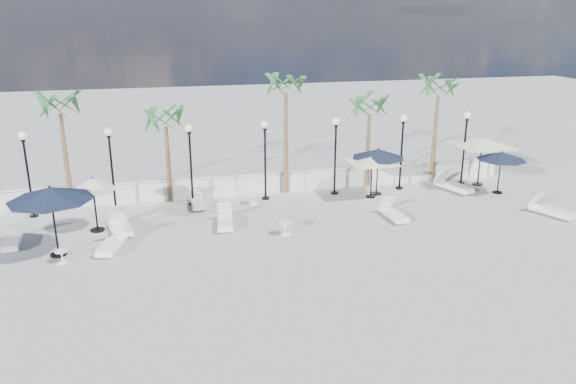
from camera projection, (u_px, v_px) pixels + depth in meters
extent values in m
plane|color=#A0A09B|center=(299.00, 252.00, 21.26)|extent=(100.00, 100.00, 0.00)
cube|color=silver|center=(262.00, 184.00, 28.06)|extent=(26.00, 0.30, 0.90)
cube|color=silver|center=(261.00, 174.00, 27.90)|extent=(26.00, 0.12, 0.08)
cylinder|color=black|center=(34.00, 215.00, 24.93)|extent=(0.36, 0.36, 0.10)
cylinder|color=black|center=(29.00, 179.00, 24.41)|extent=(0.10, 0.10, 3.50)
cylinder|color=black|center=(23.00, 141.00, 23.88)|extent=(0.18, 0.18, 0.10)
sphere|color=white|center=(22.00, 136.00, 23.82)|extent=(0.36, 0.36, 0.36)
cylinder|color=black|center=(116.00, 209.00, 25.71)|extent=(0.36, 0.36, 0.10)
cylinder|color=black|center=(112.00, 174.00, 25.18)|extent=(0.10, 0.10, 3.50)
cylinder|color=black|center=(109.00, 137.00, 24.66)|extent=(0.18, 0.18, 0.10)
sphere|color=white|center=(108.00, 132.00, 24.59)|extent=(0.36, 0.36, 0.36)
cylinder|color=black|center=(193.00, 203.00, 26.48)|extent=(0.36, 0.36, 0.10)
cylinder|color=black|center=(191.00, 169.00, 25.96)|extent=(0.10, 0.10, 3.50)
cylinder|color=black|center=(189.00, 133.00, 25.43)|extent=(0.18, 0.18, 0.10)
sphere|color=white|center=(189.00, 128.00, 25.37)|extent=(0.36, 0.36, 0.36)
cylinder|color=black|center=(266.00, 198.00, 27.26)|extent=(0.36, 0.36, 0.10)
cylinder|color=black|center=(265.00, 164.00, 26.73)|extent=(0.10, 0.10, 3.50)
cylinder|color=black|center=(265.00, 129.00, 26.21)|extent=(0.18, 0.18, 0.10)
sphere|color=white|center=(265.00, 125.00, 26.14)|extent=(0.36, 0.36, 0.36)
cylinder|color=black|center=(334.00, 193.00, 28.03)|extent=(0.36, 0.36, 0.10)
cylinder|color=black|center=(335.00, 160.00, 27.51)|extent=(0.10, 0.10, 3.50)
cylinder|color=black|center=(336.00, 126.00, 26.98)|extent=(0.18, 0.18, 0.10)
sphere|color=white|center=(336.00, 121.00, 26.92)|extent=(0.36, 0.36, 0.36)
cylinder|color=black|center=(399.00, 188.00, 28.81)|extent=(0.36, 0.36, 0.10)
cylinder|color=black|center=(401.00, 156.00, 28.28)|extent=(0.10, 0.10, 3.50)
cylinder|color=black|center=(403.00, 122.00, 27.76)|extent=(0.18, 0.18, 0.10)
sphere|color=white|center=(404.00, 118.00, 27.69)|extent=(0.36, 0.36, 0.36)
cylinder|color=black|center=(461.00, 183.00, 29.58)|extent=(0.36, 0.36, 0.10)
cylinder|color=black|center=(464.00, 152.00, 29.06)|extent=(0.10, 0.10, 3.50)
cylinder|color=black|center=(467.00, 119.00, 28.53)|extent=(0.18, 0.18, 0.10)
sphere|color=white|center=(467.00, 115.00, 28.47)|extent=(0.36, 0.36, 0.36)
cone|color=brown|center=(66.00, 162.00, 25.34)|extent=(0.28, 0.28, 4.40)
cone|color=brown|center=(168.00, 165.00, 26.46)|extent=(0.28, 0.28, 3.60)
cone|color=brown|center=(286.00, 144.00, 27.51)|extent=(0.28, 0.28, 5.00)
cone|color=brown|center=(368.00, 151.00, 28.65)|extent=(0.28, 0.28, 3.80)
cone|color=brown|center=(434.00, 139.00, 29.34)|extent=(0.28, 0.28, 4.60)
cube|color=white|center=(112.00, 246.00, 21.46)|extent=(1.17, 2.08, 0.11)
cube|color=white|center=(109.00, 246.00, 21.17)|extent=(0.95, 1.45, 0.11)
cube|color=white|center=(118.00, 228.00, 22.10)|extent=(0.72, 0.62, 0.62)
cube|color=white|center=(13.00, 242.00, 21.83)|extent=(0.72, 1.79, 0.09)
cube|color=white|center=(11.00, 242.00, 21.58)|extent=(0.64, 1.22, 0.09)
cube|color=white|center=(14.00, 227.00, 22.36)|extent=(0.58, 0.45, 0.55)
cube|color=white|center=(121.00, 228.00, 23.20)|extent=(1.08, 2.21, 0.11)
cube|color=white|center=(122.00, 227.00, 22.92)|extent=(0.91, 1.53, 0.11)
cube|color=white|center=(117.00, 212.00, 23.82)|extent=(0.74, 0.61, 0.66)
cube|color=white|center=(225.00, 223.00, 23.79)|extent=(0.86, 1.99, 0.10)
cube|color=white|center=(225.00, 222.00, 23.51)|extent=(0.75, 1.36, 0.10)
cube|color=white|center=(224.00, 208.00, 24.41)|extent=(0.65, 0.52, 0.60)
cube|color=white|center=(198.00, 203.00, 26.22)|extent=(0.64, 1.85, 0.10)
cube|color=white|center=(198.00, 203.00, 25.96)|extent=(0.59, 1.25, 0.10)
cube|color=white|center=(196.00, 191.00, 26.80)|extent=(0.58, 0.44, 0.58)
cube|color=white|center=(394.00, 215.00, 24.67)|extent=(0.70, 1.87, 0.10)
cube|color=white|center=(396.00, 215.00, 24.41)|extent=(0.63, 1.27, 0.10)
cube|color=white|center=(387.00, 202.00, 25.24)|extent=(0.60, 0.46, 0.58)
cube|color=white|center=(454.00, 187.00, 28.47)|extent=(1.34, 2.23, 0.11)
cube|color=white|center=(458.00, 186.00, 28.20)|extent=(1.08, 1.57, 0.11)
cube|color=white|center=(442.00, 175.00, 29.03)|extent=(0.79, 0.69, 0.66)
cube|color=white|center=(552.00, 212.00, 25.03)|extent=(1.41, 2.05, 0.11)
cube|color=white|center=(558.00, 211.00, 24.79)|extent=(1.11, 1.46, 0.11)
cube|color=white|center=(536.00, 199.00, 25.50)|extent=(0.75, 0.68, 0.61)
cylinder|color=white|center=(63.00, 262.00, 20.39)|extent=(0.37, 0.37, 0.03)
cylinder|color=white|center=(62.00, 257.00, 20.33)|extent=(0.06, 0.06, 0.45)
cylinder|color=white|center=(61.00, 251.00, 20.25)|extent=(0.48, 0.48, 0.03)
cylinder|color=white|center=(254.00, 204.00, 26.50)|extent=(0.42, 0.42, 0.03)
cylinder|color=white|center=(254.00, 199.00, 26.43)|extent=(0.06, 0.06, 0.50)
cylinder|color=white|center=(254.00, 194.00, 26.35)|extent=(0.54, 0.54, 0.03)
cylinder|color=white|center=(286.00, 234.00, 22.93)|extent=(0.43, 0.43, 0.03)
cylinder|color=white|center=(286.00, 229.00, 22.86)|extent=(0.06, 0.06, 0.52)
cylinder|color=white|center=(286.00, 223.00, 22.77)|extent=(0.56, 0.56, 0.03)
cylinder|color=black|center=(59.00, 254.00, 21.01)|extent=(0.60, 0.60, 0.06)
cylinder|color=black|center=(54.00, 223.00, 20.61)|extent=(0.07, 0.07, 2.62)
cone|color=black|center=(50.00, 194.00, 20.27)|extent=(3.10, 3.10, 0.48)
sphere|color=black|center=(49.00, 187.00, 20.18)|extent=(0.09, 0.09, 0.09)
cylinder|color=black|center=(376.00, 193.00, 28.00)|extent=(0.53, 0.53, 0.06)
cylinder|color=black|center=(377.00, 172.00, 27.66)|extent=(0.07, 0.07, 2.25)
cone|color=black|center=(378.00, 153.00, 27.36)|extent=(2.63, 2.63, 0.42)
sphere|color=black|center=(379.00, 149.00, 27.29)|extent=(0.08, 0.08, 0.08)
cylinder|color=black|center=(497.00, 192.00, 28.16)|extent=(0.48, 0.48, 0.05)
cylinder|color=black|center=(499.00, 173.00, 27.85)|extent=(0.06, 0.06, 2.07)
cone|color=black|center=(502.00, 156.00, 27.58)|extent=(2.42, 2.42, 0.39)
sphere|color=black|center=(502.00, 152.00, 27.51)|extent=(0.07, 0.07, 0.07)
cylinder|color=black|center=(477.00, 184.00, 29.49)|extent=(0.56, 0.56, 0.06)
cylinder|color=black|center=(480.00, 162.00, 29.12)|extent=(0.07, 0.07, 2.46)
pyramid|color=beige|center=(482.00, 138.00, 28.73)|extent=(5.44, 5.44, 0.37)
cylinder|color=black|center=(371.00, 196.00, 27.54)|extent=(0.48, 0.48, 0.05)
cylinder|color=black|center=(371.00, 177.00, 27.23)|extent=(0.06, 0.06, 2.06)
pyramid|color=beige|center=(372.00, 156.00, 26.91)|extent=(4.48, 4.48, 0.32)
cylinder|color=black|center=(98.00, 230.00, 23.35)|extent=(0.59, 0.59, 0.06)
cylinder|color=black|center=(95.00, 205.00, 23.01)|extent=(0.07, 0.07, 2.22)
cone|color=beige|center=(93.00, 184.00, 22.73)|extent=(1.90, 1.90, 0.48)
sphere|color=black|center=(92.00, 178.00, 22.65)|extent=(0.08, 0.08, 0.08)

